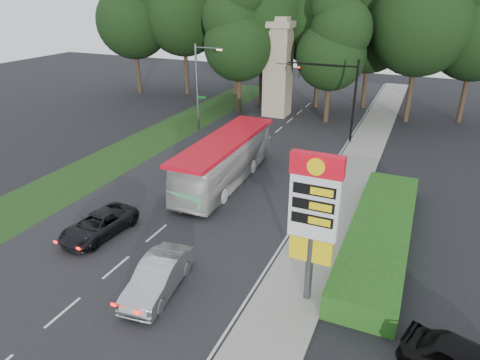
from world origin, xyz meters
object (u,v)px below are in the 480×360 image
at_px(sedan_silver, 158,277).
at_px(streetlight_signs, 199,84).
at_px(gas_station_pylon, 314,210).
at_px(monument, 278,67).
at_px(transit_bus, 225,161).
at_px(suv_charcoal, 99,225).
at_px(traffic_signal_mast, 340,89).

bearing_deg(sedan_silver, streetlight_signs, 106.97).
xyz_separation_m(gas_station_pylon, sedan_silver, (-6.28, -2.11, -3.68)).
xyz_separation_m(streetlight_signs, monument, (4.99, 7.99, 0.67)).
xyz_separation_m(gas_station_pylon, streetlight_signs, (-16.19, 20.01, -0.01)).
xyz_separation_m(streetlight_signs, transit_bus, (7.49, -10.14, -2.83)).
relative_size(gas_station_pylon, suv_charcoal, 1.48).
height_order(streetlight_signs, sedan_silver, streetlight_signs).
distance_m(streetlight_signs, monument, 9.44).
xyz_separation_m(traffic_signal_mast, streetlight_signs, (-12.67, -1.99, -0.23)).
height_order(traffic_signal_mast, sedan_silver, traffic_signal_mast).
xyz_separation_m(sedan_silver, suv_charcoal, (-5.72, 2.74, -0.12)).
bearing_deg(transit_bus, suv_charcoal, -111.47).
xyz_separation_m(traffic_signal_mast, suv_charcoal, (-8.48, -21.38, -4.03)).
bearing_deg(traffic_signal_mast, monument, 142.00).
relative_size(transit_bus, sedan_silver, 2.48).
height_order(gas_station_pylon, suv_charcoal, gas_station_pylon).
bearing_deg(monument, sedan_silver, -80.73).
bearing_deg(traffic_signal_mast, transit_bus, -113.13).
bearing_deg(streetlight_signs, monument, 58.03).
bearing_deg(gas_station_pylon, traffic_signal_mast, 99.09).
relative_size(traffic_signal_mast, suv_charcoal, 1.55).
distance_m(monument, transit_bus, 18.63).
relative_size(sedan_silver, suv_charcoal, 1.00).
relative_size(gas_station_pylon, traffic_signal_mast, 0.95).
height_order(gas_station_pylon, traffic_signal_mast, traffic_signal_mast).
relative_size(monument, transit_bus, 0.87).
bearing_deg(traffic_signal_mast, streetlight_signs, -171.08).
height_order(gas_station_pylon, sedan_silver, gas_station_pylon).
bearing_deg(suv_charcoal, transit_bus, 75.53).
height_order(transit_bus, suv_charcoal, transit_bus).
relative_size(streetlight_signs, sedan_silver, 1.72).
distance_m(transit_bus, sedan_silver, 12.26).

